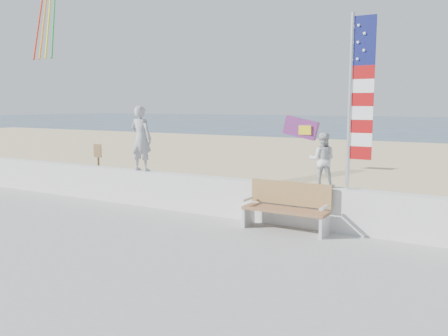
{
  "coord_description": "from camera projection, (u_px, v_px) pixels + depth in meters",
  "views": [
    {
      "loc": [
        5.63,
        -7.51,
        2.8
      ],
      "look_at": [
        0.2,
        1.8,
        1.35
      ],
      "focal_mm": 38.0,
      "sensor_mm": 36.0,
      "label": 1
    }
  ],
  "objects": [
    {
      "name": "child",
      "position": [
        322.0,
        160.0,
        9.88
      ],
      "size": [
        0.66,
        0.58,
        1.15
      ],
      "primitive_type": "imported",
      "rotation": [
        0.0,
        0.0,
        3.44
      ],
      "color": "silver",
      "rests_on": "seawall"
    },
    {
      "name": "ground",
      "position": [
        171.0,
        243.0,
        9.61
      ],
      "size": [
        220.0,
        220.0,
        0.0
      ],
      "primitive_type": "plane",
      "color": "#2D455A",
      "rests_on": "ground"
    },
    {
      "name": "seawall",
      "position": [
        221.0,
        196.0,
        11.24
      ],
      "size": [
        30.0,
        0.35,
        0.9
      ],
      "primitive_type": "cube",
      "color": "silver",
      "rests_on": "boardwalk"
    },
    {
      "name": "sand",
      "position": [
        318.0,
        180.0,
        17.31
      ],
      "size": [
        90.0,
        40.0,
        0.08
      ],
      "primitive_type": "cube",
      "color": "tan",
      "rests_on": "ground"
    },
    {
      "name": "flag",
      "position": [
        357.0,
        95.0,
        9.36
      ],
      "size": [
        0.5,
        0.08,
        3.5
      ],
      "color": "silver",
      "rests_on": "seawall"
    },
    {
      "name": "sign",
      "position": [
        98.0,
        163.0,
        15.21
      ],
      "size": [
        0.32,
        0.07,
        1.46
      ],
      "color": "brown",
      "rests_on": "sand"
    },
    {
      "name": "adult",
      "position": [
        141.0,
        139.0,
        12.27
      ],
      "size": [
        0.63,
        0.43,
        1.68
      ],
      "primitive_type": "imported",
      "rotation": [
        0.0,
        0.0,
        3.18
      ],
      "color": "#97979C",
      "rests_on": "seawall"
    },
    {
      "name": "parafoil_kite",
      "position": [
        302.0,
        128.0,
        12.26
      ],
      "size": [
        0.95,
        0.34,
        0.64
      ],
      "color": "red",
      "rests_on": "ground"
    },
    {
      "name": "bench",
      "position": [
        287.0,
        206.0,
        9.91
      ],
      "size": [
        1.8,
        0.57,
        1.0
      ],
      "color": "#8E5F3E",
      "rests_on": "boardwalk"
    }
  ]
}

